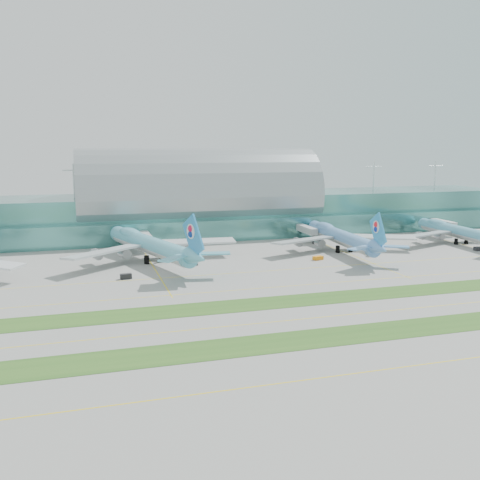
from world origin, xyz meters
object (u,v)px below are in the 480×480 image
object	(u,v)px
airliner_d	(457,231)
airliner_b	(149,243)
terminal	(199,206)
airliner_c	(340,236)

from	to	relation	value
airliner_d	airliner_b	bearing A→B (deg)	-177.48
airliner_b	airliner_d	size ratio (longest dim) A/B	1.17
terminal	airliner_c	world-z (taller)	terminal
airliner_c	airliner_b	bearing A→B (deg)	-178.49
airliner_d	terminal	bearing A→B (deg)	153.83
airliner_c	airliner_d	bearing A→B (deg)	4.38
airliner_b	terminal	bearing A→B (deg)	43.72
terminal	airliner_d	distance (m)	124.12
terminal	airliner_b	bearing A→B (deg)	-118.77
airliner_c	airliner_d	size ratio (longest dim) A/B	1.10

